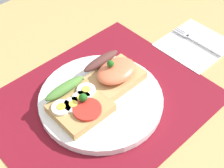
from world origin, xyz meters
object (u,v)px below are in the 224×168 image
Objects in this scene: plate at (101,99)px; napkin at (195,44)px; sandwich_egg_tomato at (79,105)px; fork at (196,41)px; sandwich_salmon at (114,73)px.

plate reaches higher than napkin.
plate is 2.33× the size of sandwich_egg_tomato.
sandwich_egg_tomato is at bearing 176.68° from fork.
plate is 1.64× the size of napkin.
napkin is (28.10, -1.85, -0.78)cm from plate.
fork is at bearing -3.32° from sandwich_egg_tomato.
fork is (0.76, 0.31, 0.46)cm from napkin.
fork is (33.89, -1.97, -2.49)cm from sandwich_egg_tomato.
sandwich_salmon is (10.12, 1.14, 0.63)cm from sandwich_egg_tomato.
sandwich_salmon reaches higher than sandwich_egg_tomato.
sandwich_salmon reaches higher than fork.
sandwich_salmon is at bearing 6.42° from sandwich_egg_tomato.
sandwich_salmon is 23.54cm from napkin.
napkin is at bearing -3.93° from sandwich_egg_tomato.
sandwich_egg_tomato is at bearing 175.23° from plate.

